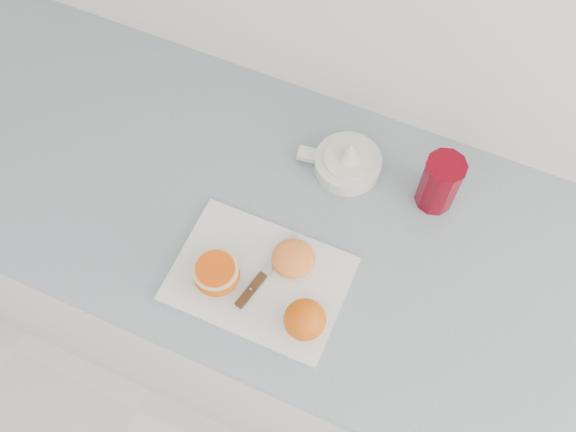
{
  "coord_description": "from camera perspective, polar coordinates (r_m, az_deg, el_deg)",
  "views": [
    {
      "loc": [
        0.13,
        1.18,
        1.99
      ],
      "look_at": [
        -0.09,
        1.67,
        0.96
      ],
      "focal_mm": 40.0,
      "sensor_mm": 36.0,
      "label": 1
    }
  ],
  "objects": [
    {
      "name": "paring_knife",
      "position": [
        1.16,
        -2.84,
        -6.01
      ],
      "size": [
        0.05,
        0.18,
        0.01
      ],
      "color": "#4D2D13",
      "rests_on": "cutting_board"
    },
    {
      "name": "citrus_juicer",
      "position": [
        1.28,
        5.29,
        4.86
      ],
      "size": [
        0.17,
        0.13,
        0.09
      ],
      "color": "white",
      "rests_on": "counter"
    },
    {
      "name": "cutting_board",
      "position": [
        1.18,
        -2.57,
        -5.61
      ],
      "size": [
        0.31,
        0.22,
        0.01
      ],
      "primitive_type": "cube",
      "rotation": [
        0.0,
        0.0,
        0.0
      ],
      "color": "silver",
      "rests_on": "counter"
    },
    {
      "name": "whole_orange",
      "position": [
        1.11,
        1.5,
        -9.2
      ],
      "size": [
        0.07,
        0.07,
        0.07
      ],
      "color": "red",
      "rests_on": "cutting_board"
    },
    {
      "name": "half_orange",
      "position": [
        1.15,
        -6.37,
        -5.13
      ],
      "size": [
        0.08,
        0.08,
        0.05
      ],
      "color": "red",
      "rests_on": "cutting_board"
    },
    {
      "name": "squeezed_shell",
      "position": [
        1.17,
        0.47,
        -3.78
      ],
      "size": [
        0.08,
        0.08,
        0.03
      ],
      "color": "orange",
      "rests_on": "cutting_board"
    },
    {
      "name": "red_tumbler",
      "position": [
        1.24,
        13.3,
        2.78
      ],
      "size": [
        0.08,
        0.08,
        0.13
      ],
      "color": "#6E000E",
      "rests_on": "counter"
    },
    {
      "name": "counter",
      "position": [
        1.63,
        4.79,
        -9.08
      ],
      "size": [
        2.4,
        0.64,
        0.89
      ],
      "color": "silver",
      "rests_on": "ground"
    }
  ]
}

